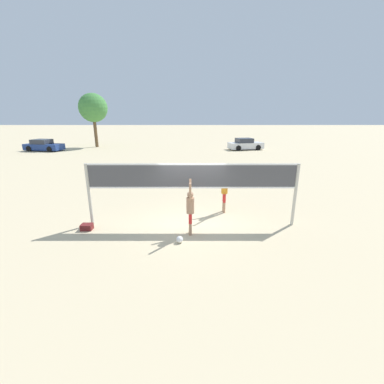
{
  "coord_description": "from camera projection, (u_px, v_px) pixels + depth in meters",
  "views": [
    {
      "loc": [
        -0.01,
        -9.42,
        4.21
      ],
      "look_at": [
        0.0,
        0.0,
        1.35
      ],
      "focal_mm": 24.0,
      "sensor_mm": 36.0,
      "label": 1
    }
  ],
  "objects": [
    {
      "name": "tree_left_cluster",
      "position": [
        93.0,
        108.0,
        33.19
      ],
      "size": [
        3.63,
        3.63,
        6.85
      ],
      "color": "brown",
      "rests_on": "ground_plane"
    },
    {
      "name": "gear_bag",
      "position": [
        87.0,
        227.0,
        9.74
      ],
      "size": [
        0.42,
        0.33,
        0.22
      ],
      "color": "maroon",
      "rests_on": "ground_plane"
    },
    {
      "name": "parked_car_near",
      "position": [
        245.0,
        144.0,
        31.82
      ],
      "size": [
        4.46,
        2.63,
        1.4
      ],
      "rotation": [
        0.0,
        0.0,
        0.22
      ],
      "color": "silver",
      "rests_on": "ground_plane"
    },
    {
      "name": "ground_plane",
      "position": [
        192.0,
        224.0,
        10.24
      ],
      "size": [
        200.0,
        200.0,
        0.0
      ],
      "primitive_type": "plane",
      "color": "beige"
    },
    {
      "name": "parked_car_mid",
      "position": [
        43.0,
        146.0,
        30.78
      ],
      "size": [
        4.65,
        2.51,
        1.36
      ],
      "rotation": [
        0.0,
        0.0,
        -0.18
      ],
      "color": "navy",
      "rests_on": "ground_plane"
    },
    {
      "name": "player_spiker",
      "position": [
        190.0,
        207.0,
        9.13
      ],
      "size": [
        0.28,
        0.69,
        2.02
      ],
      "rotation": [
        0.0,
        0.0,
        1.57
      ],
      "color": "tan",
      "rests_on": "ground_plane"
    },
    {
      "name": "player_blocker",
      "position": [
        224.0,
        188.0,
        11.23
      ],
      "size": [
        0.28,
        0.71,
        2.15
      ],
      "rotation": [
        0.0,
        0.0,
        -1.57
      ],
      "color": "tan",
      "rests_on": "ground_plane"
    },
    {
      "name": "volleyball_net",
      "position": [
        192.0,
        181.0,
        9.72
      ],
      "size": [
        8.07,
        0.12,
        2.46
      ],
      "color": "beige",
      "rests_on": "ground_plane"
    },
    {
      "name": "volleyball",
      "position": [
        180.0,
        239.0,
        8.76
      ],
      "size": [
        0.23,
        0.23,
        0.23
      ],
      "color": "white",
      "rests_on": "ground_plane"
    }
  ]
}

